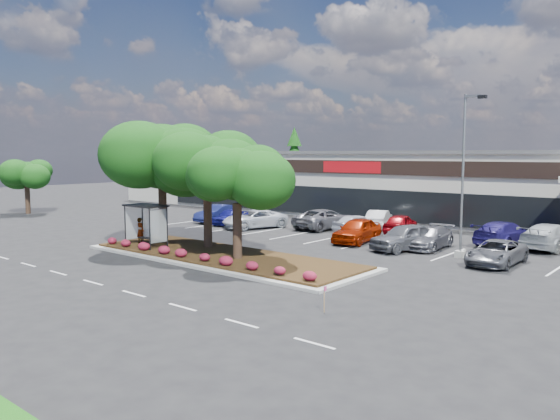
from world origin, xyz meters
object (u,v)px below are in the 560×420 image
Objects in this scene: survey_stake at (325,295)px; car_0 at (218,213)px; car_1 at (230,217)px; light_pole at (464,187)px.

car_0 reaches higher than survey_stake.
survey_stake is 0.22× the size of car_0.
survey_stake is 26.41m from car_1.
car_1 is (-20.83, 1.95, -3.43)m from light_pole.
car_0 is at bearing 154.19° from car_1.
light_pole is 14.45m from survey_stake.
car_0 is (-22.87, 2.47, -3.36)m from light_pole.
light_pole reaches higher than car_1.
light_pole is 2.03× the size of car_0.
car_0 is at bearing 173.84° from light_pole.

